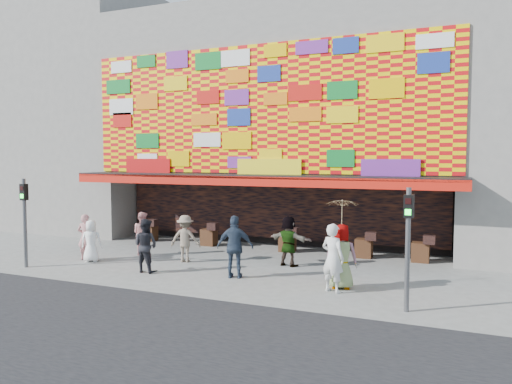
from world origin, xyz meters
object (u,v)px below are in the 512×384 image
at_px(ped_c, 146,245).
at_px(ped_i, 143,233).
at_px(ped_b, 86,237).
at_px(signal_left, 25,212).
at_px(ped_h, 333,258).
at_px(ped_f, 289,241).
at_px(parasol, 342,214).
at_px(ped_g, 341,256).
at_px(ped_d, 185,239).
at_px(ped_a, 91,241).
at_px(ped_e, 235,247).
at_px(signal_right, 408,235).

xyz_separation_m(ped_c, ped_i, (-1.79, 2.31, -0.04)).
relative_size(ped_b, ped_i, 1.01).
height_order(signal_left, ped_i, signal_left).
bearing_deg(ped_h, ped_f, -28.56).
distance_m(ped_i, parasol, 8.40).
height_order(signal_left, ped_f, signal_left).
bearing_deg(signal_left, ped_c, 13.61).
relative_size(ped_f, ped_g, 0.93).
xyz_separation_m(ped_d, ped_i, (-2.15, 0.45, -0.01)).
distance_m(ped_a, ped_c, 2.78).
height_order(ped_b, ped_c, ped_c).
bearing_deg(ped_c, ped_b, -10.99).
bearing_deg(ped_d, ped_i, -26.64).
height_order(ped_a, ped_e, ped_e).
bearing_deg(ped_f, ped_h, 141.60).
xyz_separation_m(signal_right, ped_e, (-5.24, 1.42, -0.89)).
bearing_deg(ped_b, ped_a, 142.08).
relative_size(ped_b, ped_h, 0.88).
relative_size(ped_b, ped_f, 0.97).
relative_size(signal_left, ped_a, 2.01).
height_order(signal_right, parasol, signal_right).
xyz_separation_m(ped_g, parasol, (0.00, 0.00, 1.20)).
distance_m(signal_left, ped_i, 4.20).
distance_m(ped_a, ped_i, 1.98).
relative_size(ped_a, ped_d, 0.90).
relative_size(ped_c, ped_h, 0.91).
bearing_deg(signal_right, ped_b, 171.27).
height_order(ped_b, ped_h, ped_h).
xyz_separation_m(ped_d, ped_f, (3.60, 0.80, 0.03)).
height_order(ped_a, parasol, parasol).
bearing_deg(ped_e, ped_h, 158.51).
relative_size(ped_a, ped_g, 0.81).
relative_size(ped_e, ped_g, 1.05).
bearing_deg(ped_f, ped_d, 24.23).
xyz_separation_m(ped_d, ped_e, (2.65, -1.45, 0.13)).
distance_m(signal_left, ped_f, 8.95).
xyz_separation_m(ped_b, ped_h, (9.32, -0.72, 0.12)).
bearing_deg(parasol, ped_f, 136.74).
bearing_deg(signal_right, ped_h, 153.72).
height_order(ped_f, ped_h, ped_h).
xyz_separation_m(ped_d, ped_h, (5.81, -1.84, 0.12)).
relative_size(ped_f, ped_i, 1.04).
xyz_separation_m(signal_left, ped_d, (4.51, 2.87, -1.03)).
xyz_separation_m(ped_f, ped_i, (-5.75, -0.36, -0.04)).
bearing_deg(signal_left, ped_a, 47.76).
height_order(ped_e, parasol, parasol).
xyz_separation_m(ped_b, ped_i, (1.36, 1.56, -0.01)).
bearing_deg(ped_f, ped_e, 78.81).
xyz_separation_m(ped_a, ped_c, (2.72, -0.56, 0.12)).
distance_m(signal_right, ped_b, 11.58).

